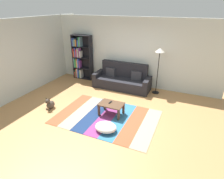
# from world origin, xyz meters

# --- Properties ---
(ground_plane) EXTENTS (14.00, 14.00, 0.00)m
(ground_plane) POSITION_xyz_m (0.00, 0.00, 0.00)
(ground_plane) COLOR #B27F4C
(back_wall) EXTENTS (6.80, 0.10, 2.70)m
(back_wall) POSITION_xyz_m (0.00, 2.55, 1.35)
(back_wall) COLOR silver
(back_wall) RESTS_ON ground_plane
(left_wall) EXTENTS (0.10, 5.50, 2.70)m
(left_wall) POSITION_xyz_m (-3.40, 0.75, 1.35)
(left_wall) COLOR silver
(left_wall) RESTS_ON ground_plane
(rug) EXTENTS (2.96, 2.02, 0.01)m
(rug) POSITION_xyz_m (0.13, -0.23, 0.01)
(rug) COLOR #C64C2D
(rug) RESTS_ON ground_plane
(couch) EXTENTS (2.26, 0.80, 1.00)m
(couch) POSITION_xyz_m (-0.25, 2.02, 0.34)
(couch) COLOR black
(couch) RESTS_ON ground_plane
(bookshelf) EXTENTS (0.90, 0.28, 1.94)m
(bookshelf) POSITION_xyz_m (-2.36, 2.30, 0.94)
(bookshelf) COLOR black
(bookshelf) RESTS_ON ground_plane
(coffee_table) EXTENTS (0.72, 0.48, 0.37)m
(coffee_table) POSITION_xyz_m (0.19, -0.04, 0.31)
(coffee_table) COLOR #513826
(coffee_table) RESTS_ON rug
(pouf) EXTENTS (0.59, 0.49, 0.22)m
(pouf) POSITION_xyz_m (0.40, -0.85, 0.12)
(pouf) COLOR white
(pouf) RESTS_ON rug
(dog) EXTENTS (0.22, 0.35, 0.40)m
(dog) POSITION_xyz_m (-1.76, -0.51, 0.16)
(dog) COLOR #473D33
(dog) RESTS_ON ground_plane
(standing_lamp) EXTENTS (0.32, 0.32, 1.72)m
(standing_lamp) POSITION_xyz_m (1.11, 2.08, 1.43)
(standing_lamp) COLOR black
(standing_lamp) RESTS_ON ground_plane
(tv_remote) EXTENTS (0.06, 0.15, 0.02)m
(tv_remote) POSITION_xyz_m (0.14, 0.01, 0.39)
(tv_remote) COLOR black
(tv_remote) RESTS_ON coffee_table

